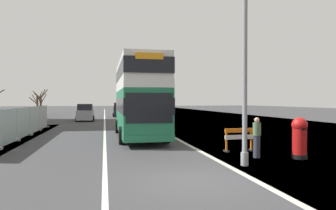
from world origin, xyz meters
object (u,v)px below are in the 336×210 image
lamppost_foreground (245,57)px  car_oncoming_near (85,113)px  pedestrian_at_kerb (257,138)px  double_decker_bus (138,97)px  roadworks_barrier (239,137)px  red_pillar_postbox (300,136)px  car_receding_mid (120,110)px

lamppost_foreground → car_oncoming_near: 29.23m
lamppost_foreground → pedestrian_at_kerb: bearing=49.5°
double_decker_bus → roadworks_barrier: double_decker_bus is taller
double_decker_bus → pedestrian_at_kerb: size_ratio=6.41×
double_decker_bus → pedestrian_at_kerb: double_decker_bus is taller
lamppost_foreground → red_pillar_postbox: bearing=17.2°
red_pillar_postbox → roadworks_barrier: (-1.71, 2.27, -0.27)m
roadworks_barrier → car_receding_mid: (-4.07, 34.67, 0.33)m
car_oncoming_near → car_receding_mid: car_receding_mid is taller
double_decker_bus → lamppost_foreground: bearing=-73.9°
double_decker_bus → roadworks_barrier: (4.09, -6.98, -1.99)m
lamppost_foreground → car_receding_mid: bearing=94.4°
lamppost_foreground → double_decker_bus: bearing=106.1°
red_pillar_postbox → car_receding_mid: car_receding_mid is taller
lamppost_foreground → roadworks_barrier: 4.79m
pedestrian_at_kerb → double_decker_bus: bearing=115.3°
roadworks_barrier → pedestrian_at_kerb: pedestrian_at_kerb is taller
lamppost_foreground → red_pillar_postbox: 4.35m
roadworks_barrier → pedestrian_at_kerb: 1.76m
double_decker_bus → roadworks_barrier: 8.33m
red_pillar_postbox → car_oncoming_near: size_ratio=0.43×
red_pillar_postbox → lamppost_foreground: bearing=-162.8°
lamppost_foreground → roadworks_barrier: lamppost_foreground is taller
lamppost_foreground → car_oncoming_near: lamppost_foreground is taller
double_decker_bus → lamppost_foreground: lamppost_foreground is taller
lamppost_foreground → pedestrian_at_kerb: lamppost_foreground is taller
car_receding_mid → pedestrian_at_kerb: bearing=-83.6°
roadworks_barrier → car_receding_mid: size_ratio=0.34×
roadworks_barrier → pedestrian_at_kerb: bearing=-88.8°
lamppost_foreground → roadworks_barrier: (1.17, 3.16, -3.40)m
double_decker_bus → car_receding_mid: bearing=90.0°
roadworks_barrier → lamppost_foreground: bearing=-110.3°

